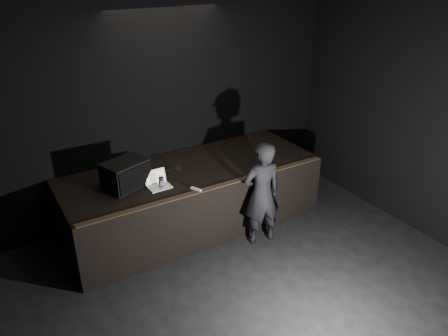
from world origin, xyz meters
TOP-DOWN VIEW (x-y plane):
  - ground at (0.00, 0.00)m, footprint 7.00×7.00m
  - room_walls at (0.00, 0.00)m, footprint 6.10×7.10m
  - stage_riser at (0.00, 2.73)m, footprint 4.00×1.50m
  - riser_lip at (0.00, 2.02)m, footprint 3.92×0.10m
  - stage_monitor at (-1.05, 2.68)m, footprint 0.70×0.60m
  - cable at (-0.67, 2.84)m, footprint 0.88×0.07m
  - laptop at (-0.67, 2.48)m, footprint 0.32×0.29m
  - beer_can at (-0.65, 2.37)m, footprint 0.08×0.08m
  - plastic_cup at (-0.21, 2.75)m, footprint 0.08×0.08m
  - wii_remote at (-0.26, 2.08)m, footprint 0.11×0.17m
  - person at (0.67, 1.78)m, footprint 0.64×0.47m

SIDE VIEW (x-z plane):
  - ground at x=0.00m, z-range 0.00..0.00m
  - stage_riser at x=0.00m, z-range 0.00..1.00m
  - person at x=0.67m, z-range 0.00..1.63m
  - riser_lip at x=0.00m, z-range 1.00..1.01m
  - cable at x=-0.67m, z-range 1.00..1.02m
  - wii_remote at x=-0.26m, z-range 1.00..1.03m
  - plastic_cup at x=-0.21m, z-range 1.00..1.10m
  - laptop at x=-0.67m, z-range 0.95..1.17m
  - beer_can at x=-0.65m, z-range 1.00..1.18m
  - stage_monitor at x=-1.05m, z-range 1.00..1.39m
  - room_walls at x=0.00m, z-range 0.26..3.78m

